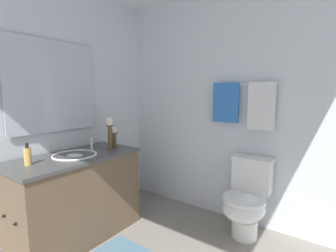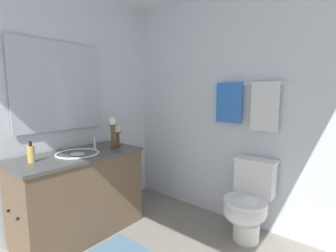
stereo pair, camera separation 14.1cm
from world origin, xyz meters
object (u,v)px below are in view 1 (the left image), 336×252
toilet (246,200)px  towel_center (261,106)px  vanity_cabinet (77,196)px  mirror (54,87)px  candle_holder_short (110,133)px  candle_holder_tall (114,136)px  towel_bar (244,84)px  sink_basin (75,159)px  towel_near_vanity (226,103)px  soap_bottle (28,156)px

toilet → towel_center: towel_center is taller
vanity_cabinet → towel_center: size_ratio=2.52×
mirror → candle_holder_short: 0.68m
candle_holder_tall → towel_bar: size_ratio=0.30×
towel_bar → candle_holder_short: bearing=-143.8°
vanity_cabinet → toilet: (1.30, 0.94, -0.04)m
sink_basin → candle_holder_tall: candle_holder_tall is taller
vanity_cabinet → candle_holder_tall: bearing=87.9°
vanity_cabinet → toilet: size_ratio=1.56×
towel_near_vanity → towel_bar: bearing=5.7°
towel_near_vanity → mirror: bearing=-137.7°
candle_holder_tall → towel_bar: 1.45m
candle_holder_tall → towel_near_vanity: size_ratio=0.52×
candle_holder_tall → toilet: bearing=20.4°
soap_bottle → towel_center: bearing=48.4°
mirror → soap_bottle: (0.25, -0.40, -0.56)m
mirror → soap_bottle: bearing=-57.7°
soap_bottle → towel_center: size_ratio=0.39×
mirror → candle_holder_tall: mirror is taller
mirror → soap_bottle: 0.73m
candle_holder_short → toilet: 1.49m
candle_holder_tall → soap_bottle: candle_holder_tall is taller
soap_bottle → toilet: bearing=45.2°
vanity_cabinet → towel_bar: 1.96m
candle_holder_tall → towel_center: 1.53m
towel_bar → mirror: bearing=-141.0°
candle_holder_tall → candle_holder_short: size_ratio=0.67×
sink_basin → toilet: bearing=35.9°
sink_basin → towel_near_vanity: (0.98, 1.15, 0.51)m
mirror → towel_bar: 1.85m
sink_basin → towel_bar: 1.79m
towel_near_vanity → towel_center: (0.36, 0.00, -0.03)m
soap_bottle → toilet: 1.96m
vanity_cabinet → soap_bottle: bearing=-94.2°
soap_bottle → towel_center: 2.10m
sink_basin → towel_center: bearing=40.5°
sink_basin → towel_near_vanity: towel_near_vanity is taller
soap_bottle → candle_holder_tall: bearing=86.9°
candle_holder_tall → soap_bottle: bearing=-93.1°
candle_holder_short → soap_bottle: bearing=-97.4°
toilet → towel_center: bearing=79.4°
vanity_cabinet → mirror: mirror is taller
sink_basin → candle_holder_short: size_ratio=1.25×
sink_basin → soap_bottle: soap_bottle is taller
candle_holder_short → towel_bar: bearing=36.2°
candle_holder_tall → candle_holder_short: (0.05, -0.10, 0.06)m
soap_bottle → towel_bar: (1.19, 1.56, 0.58)m
vanity_cabinet → toilet: 1.61m
vanity_cabinet → sink_basin: bearing=90.0°
toilet → vanity_cabinet: bearing=-144.1°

